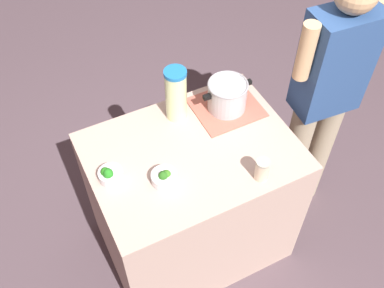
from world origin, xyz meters
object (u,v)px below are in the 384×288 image
(person_cook, at_px, (323,100))
(broccoli_bowl_center, at_px, (110,175))
(lemonade_pitcher, at_px, (176,94))
(broccoli_bowl_front, at_px, (164,178))
(mason_jar, at_px, (262,169))
(cooking_pot, at_px, (227,95))

(person_cook, bearing_deg, broccoli_bowl_center, 178.46)
(lemonade_pitcher, distance_m, broccoli_bowl_front, 0.45)
(broccoli_bowl_front, bearing_deg, person_cook, 5.60)
(lemonade_pitcher, xyz_separation_m, mason_jar, (0.18, -0.54, -0.09))
(broccoli_bowl_front, xyz_separation_m, broccoli_bowl_center, (-0.22, 0.13, 0.00))
(person_cook, bearing_deg, broccoli_bowl_front, -174.40)
(mason_jar, relative_size, person_cook, 0.07)
(mason_jar, bearing_deg, broccoli_bowl_center, 154.10)
(cooking_pot, xyz_separation_m, person_cook, (0.49, -0.20, -0.08))
(lemonade_pitcher, xyz_separation_m, broccoli_bowl_front, (-0.23, -0.36, -0.12))
(lemonade_pitcher, distance_m, broccoli_bowl_center, 0.53)
(broccoli_bowl_front, relative_size, broccoli_bowl_center, 1.06)
(cooking_pot, height_order, broccoli_bowl_center, cooking_pot)
(mason_jar, relative_size, broccoli_bowl_front, 0.98)
(person_cook, bearing_deg, cooking_pot, 158.31)
(cooking_pot, relative_size, person_cook, 0.17)
(mason_jar, distance_m, broccoli_bowl_front, 0.45)
(broccoli_bowl_front, bearing_deg, broccoli_bowl_center, 149.68)
(mason_jar, xyz_separation_m, broccoli_bowl_center, (-0.64, 0.31, -0.03))
(cooking_pot, height_order, lemonade_pitcher, lemonade_pitcher)
(mason_jar, relative_size, broccoli_bowl_center, 1.04)
(person_cook, bearing_deg, lemonade_pitcher, 160.61)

